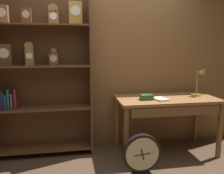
# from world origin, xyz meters

# --- Properties ---
(back_wood_panel) EXTENTS (4.80, 0.05, 2.60)m
(back_wood_panel) POSITION_xyz_m (0.00, 1.24, 1.30)
(back_wood_panel) COLOR brown
(back_wood_panel) RESTS_ON ground
(bookshelf) EXTENTS (1.32, 0.31, 2.26)m
(bookshelf) POSITION_xyz_m (-0.96, 1.06, 1.18)
(bookshelf) COLOR brown
(bookshelf) RESTS_ON ground
(workbench) EXTENTS (1.42, 0.72, 0.81)m
(workbench) POSITION_xyz_m (0.79, 0.78, 0.73)
(workbench) COLOR brown
(workbench) RESTS_ON ground
(desk_lamp) EXTENTS (0.19, 0.19, 0.43)m
(desk_lamp) POSITION_xyz_m (1.32, 0.84, 1.05)
(desk_lamp) COLOR olive
(desk_lamp) RESTS_ON workbench
(toolbox_small) EXTENTS (0.17, 0.13, 0.07)m
(toolbox_small) POSITION_xyz_m (0.47, 0.73, 0.85)
(toolbox_small) COLOR #2D5123
(toolbox_small) RESTS_ON workbench
(open_repair_manual) EXTENTS (0.21, 0.25, 0.02)m
(open_repair_manual) POSITION_xyz_m (0.65, 0.68, 0.82)
(open_repair_manual) COLOR silver
(open_repair_manual) RESTS_ON workbench
(round_clock_large) EXTENTS (0.47, 0.11, 0.51)m
(round_clock_large) POSITION_xyz_m (0.26, 0.24, 0.26)
(round_clock_large) COLOR black
(round_clock_large) RESTS_ON ground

